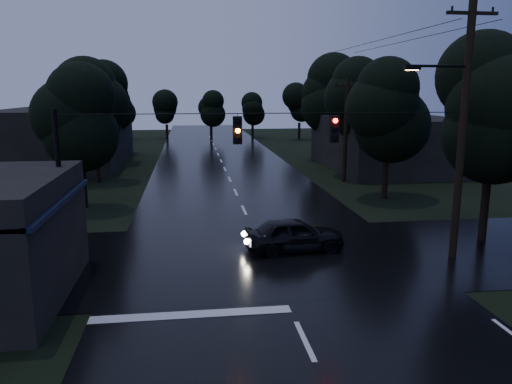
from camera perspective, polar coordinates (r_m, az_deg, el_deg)
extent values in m
cube|color=black|center=(37.73, -3.03, 1.43)|extent=(12.00, 120.00, 0.02)
cube|color=black|center=(20.36, 1.10, -7.42)|extent=(60.00, 9.00, 0.02)
cube|color=black|center=(16.88, -21.38, -0.93)|extent=(0.30, 7.00, 0.15)
cylinder|color=black|center=(14.63, -24.42, -10.00)|extent=(0.10, 0.10, 3.00)
cylinder|color=black|center=(20.16, -19.61, -3.84)|extent=(0.10, 0.10, 3.00)
cube|color=#FFB666|center=(15.65, -22.65, -4.61)|extent=(0.06, 1.60, 0.50)
cube|color=#FFB666|center=(18.18, -20.50, -2.28)|extent=(0.06, 1.20, 0.50)
cube|color=black|center=(44.60, 14.81, 5.49)|extent=(10.00, 14.00, 4.40)
cube|color=black|center=(48.49, -20.89, 5.93)|extent=(10.00, 16.00, 5.00)
cylinder|color=black|center=(20.89, 22.52, 6.24)|extent=(0.30, 0.30, 10.00)
cube|color=black|center=(21.01, 23.49, 18.25)|extent=(2.00, 0.12, 0.12)
cylinder|color=black|center=(20.32, 20.31, 13.35)|extent=(2.20, 0.10, 0.10)
cube|color=black|center=(19.83, 17.41, 13.45)|extent=(0.60, 0.25, 0.18)
cube|color=#FFB266|center=(19.83, 17.39, 13.16)|extent=(0.45, 0.18, 0.03)
cylinder|color=black|center=(36.89, 10.22, 6.91)|extent=(0.30, 0.30, 7.50)
cube|color=black|center=(36.78, 10.39, 11.81)|extent=(2.00, 0.12, 0.12)
cylinder|color=black|center=(18.94, -21.41, -0.26)|extent=(0.18, 0.18, 6.00)
cylinder|color=black|center=(18.28, 1.65, 8.99)|extent=(15.00, 0.03, 0.03)
cube|color=black|center=(18.16, -2.13, 7.07)|extent=(0.32, 0.25, 1.00)
sphere|color=orange|center=(18.01, -2.09, 7.03)|extent=(0.18, 0.18, 0.18)
cube|color=black|center=(18.85, 8.91, 7.10)|extent=(0.32, 0.25, 1.00)
sphere|color=#FF0C07|center=(18.71, 9.04, 7.07)|extent=(0.18, 0.18, 0.18)
cylinder|color=black|center=(24.40, 24.63, -1.86)|extent=(0.36, 0.36, 2.80)
sphere|color=black|center=(23.91, 25.32, 6.09)|extent=(4.48, 4.48, 4.48)
sphere|color=black|center=(23.84, 25.57, 8.96)|extent=(4.48, 4.48, 4.48)
sphere|color=black|center=(23.84, 25.82, 11.83)|extent=(4.48, 4.48, 4.48)
cylinder|color=black|center=(30.14, -19.09, 0.60)|extent=(0.36, 0.36, 2.45)
sphere|color=black|center=(29.75, -19.47, 6.24)|extent=(3.92, 3.92, 3.92)
sphere|color=black|center=(29.69, -19.61, 8.25)|extent=(3.92, 3.92, 3.92)
sphere|color=black|center=(29.66, -19.75, 10.28)|extent=(3.92, 3.92, 3.92)
cylinder|color=black|center=(37.99, -17.66, 2.98)|extent=(0.36, 0.36, 2.62)
sphere|color=black|center=(37.68, -17.96, 7.78)|extent=(4.20, 4.20, 4.20)
sphere|color=black|center=(37.63, -18.07, 9.48)|extent=(4.20, 4.20, 4.20)
sphere|color=black|center=(37.62, -18.17, 11.19)|extent=(4.20, 4.20, 4.20)
cylinder|color=black|center=(47.87, -16.35, 4.83)|extent=(0.36, 0.36, 2.80)
sphere|color=black|center=(47.62, -16.59, 8.89)|extent=(4.48, 4.48, 4.48)
sphere|color=black|center=(47.59, -16.67, 10.33)|extent=(4.48, 4.48, 4.48)
sphere|color=black|center=(47.59, -16.75, 11.78)|extent=(4.48, 4.48, 4.48)
cylinder|color=black|center=(31.83, 14.53, 1.58)|extent=(0.36, 0.36, 2.62)
sphere|color=black|center=(31.45, 14.83, 7.31)|extent=(4.20, 4.20, 4.20)
sphere|color=black|center=(31.40, 14.93, 9.36)|extent=(4.20, 4.20, 4.20)
sphere|color=black|center=(31.38, 15.04, 11.41)|extent=(4.20, 4.20, 4.20)
cylinder|color=black|center=(39.43, 11.02, 3.74)|extent=(0.36, 0.36, 2.80)
sphere|color=black|center=(39.13, 11.21, 8.67)|extent=(4.48, 4.48, 4.48)
sphere|color=black|center=(39.09, 11.28, 10.43)|extent=(4.48, 4.48, 4.48)
sphere|color=black|center=(39.09, 11.35, 12.19)|extent=(4.48, 4.48, 4.48)
cylinder|color=black|center=(49.09, 7.99, 5.44)|extent=(0.36, 0.36, 2.97)
sphere|color=black|center=(48.85, 8.11, 9.66)|extent=(4.76, 4.76, 4.76)
sphere|color=black|center=(48.82, 8.15, 11.15)|extent=(4.76, 4.76, 4.76)
sphere|color=black|center=(48.84, 8.19, 12.65)|extent=(4.76, 4.76, 4.76)
imported|color=black|center=(20.97, 4.39, -4.85)|extent=(4.28, 2.02, 1.42)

